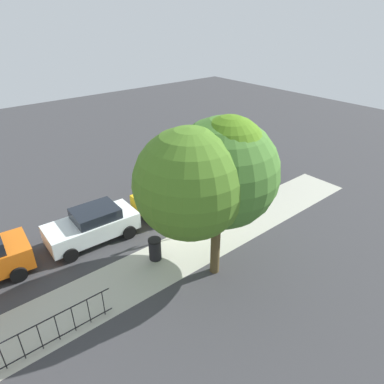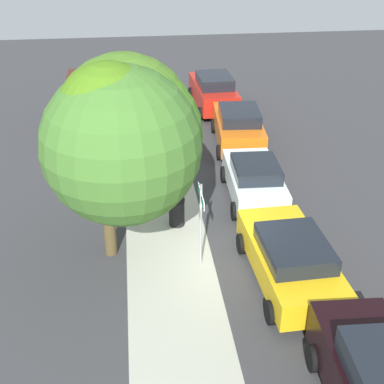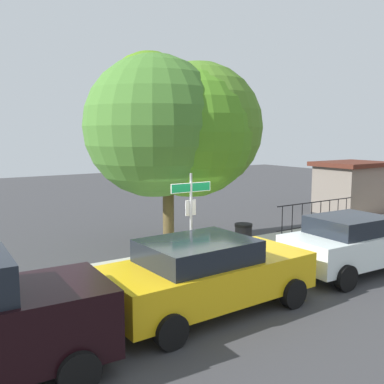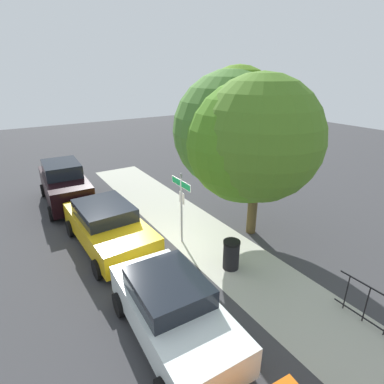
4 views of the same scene
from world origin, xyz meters
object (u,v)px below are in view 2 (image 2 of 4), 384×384
(car_red, at_px, (214,91))
(car_white, at_px, (254,179))
(street_sign, at_px, (201,212))
(car_orange, at_px, (238,126))
(shade_tree, at_px, (125,134))
(car_yellow, at_px, (291,259))
(trash_bin, at_px, (177,212))
(utility_shed, at_px, (97,103))

(car_red, bearing_deg, car_white, 177.73)
(street_sign, bearing_deg, car_orange, -18.22)
(street_sign, xyz_separation_m, shade_tree, (0.82, 2.01, 2.14))
(car_yellow, relative_size, car_orange, 1.05)
(shade_tree, height_order, car_red, shade_tree)
(car_white, height_order, car_orange, car_orange)
(car_red, bearing_deg, trash_bin, 162.90)
(car_white, relative_size, car_red, 0.87)
(street_sign, relative_size, shade_tree, 0.44)
(car_orange, bearing_deg, car_yellow, -178.07)
(car_yellow, distance_m, car_red, 14.40)
(utility_shed, bearing_deg, car_orange, -114.74)
(car_orange, relative_size, car_red, 0.95)
(car_yellow, bearing_deg, trash_bin, 37.64)
(car_yellow, bearing_deg, car_red, -2.55)
(car_white, relative_size, car_orange, 0.91)
(shade_tree, bearing_deg, car_orange, -32.18)
(car_orange, bearing_deg, street_sign, 166.11)
(street_sign, xyz_separation_m, trash_bin, (2.25, 0.50, -1.32))
(shade_tree, height_order, utility_shed, shade_tree)
(car_orange, height_order, utility_shed, utility_shed)
(car_yellow, xyz_separation_m, car_orange, (9.61, -0.40, 0.08))
(car_orange, bearing_deg, trash_bin, 156.41)
(car_yellow, distance_m, car_orange, 9.61)
(shade_tree, distance_m, car_red, 13.52)
(car_orange, xyz_separation_m, utility_shed, (2.84, 6.17, 0.33))
(street_sign, distance_m, car_white, 4.48)
(street_sign, relative_size, utility_shed, 0.82)
(car_red, relative_size, trash_bin, 4.76)
(car_orange, height_order, car_red, car_red)
(car_red, bearing_deg, car_orange, -178.04)
(shade_tree, height_order, car_yellow, shade_tree)
(shade_tree, relative_size, car_white, 1.52)
(car_red, xyz_separation_m, utility_shed, (-1.95, 5.83, 0.31))
(car_white, distance_m, car_orange, 4.81)
(street_sign, height_order, car_orange, street_sign)
(car_white, xyz_separation_m, car_orange, (4.80, -0.36, 0.09))
(street_sign, height_order, car_yellow, street_sign)
(car_yellow, distance_m, car_white, 4.81)
(street_sign, distance_m, trash_bin, 2.66)
(shade_tree, distance_m, car_white, 6.12)
(shade_tree, distance_m, car_yellow, 5.75)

